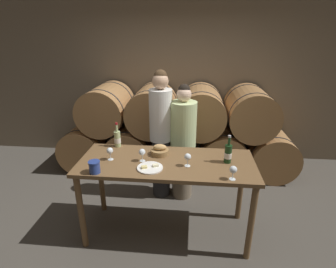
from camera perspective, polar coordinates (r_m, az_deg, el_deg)
name	(u,v)px	position (r m, az deg, el deg)	size (l,w,h in m)	color
ground_plane	(167,230)	(3.32, -0.27, -20.20)	(10.00, 10.00, 0.00)	#4C473F
stone_wall_back	(179,68)	(4.66, 2.46, 14.12)	(10.00, 0.12, 3.20)	#7F705B
barrel_stack	(176,131)	(4.32, 1.82, 0.60)	(3.80, 0.95, 1.40)	#9E7042
tasting_table	(167,171)	(2.84, -0.29, -7.98)	(1.86, 0.75, 0.92)	brown
person_left	(161,134)	(3.48, -1.55, -0.05)	(0.30, 0.30, 1.77)	#232326
person_right	(183,143)	(3.50, 3.26, -2.01)	(0.34, 0.34, 1.60)	#756651
wine_bottle_red	(228,154)	(2.79, 12.93, -4.17)	(0.08, 0.08, 0.30)	#193819
wine_bottle_white	(117,139)	(3.15, -10.95, -1.00)	(0.08, 0.08, 0.30)	#ADBC7F
blue_crock	(94,167)	(2.64, -15.72, -6.83)	(0.11, 0.11, 0.12)	navy
bread_basket	(160,151)	(2.91, -1.78, -3.64)	(0.20, 0.20, 0.12)	olive
cheese_plate	(150,168)	(2.65, -3.95, -7.32)	(0.26, 0.26, 0.04)	white
wine_glass_far_left	(110,151)	(2.84, -12.54, -3.67)	(0.07, 0.07, 0.14)	white
wine_glass_left	(142,153)	(2.76, -5.66, -4.03)	(0.07, 0.07, 0.14)	white
wine_glass_center	(188,157)	(2.65, 4.31, -5.06)	(0.07, 0.07, 0.14)	white
wine_glass_right	(233,170)	(2.49, 14.02, -7.60)	(0.07, 0.07, 0.14)	white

